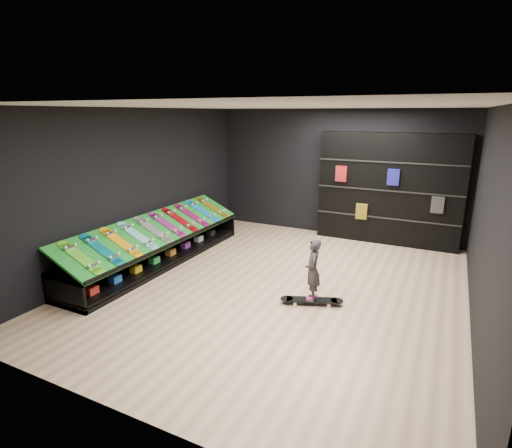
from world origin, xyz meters
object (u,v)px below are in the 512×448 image
at_px(display_rack, 160,250).
at_px(back_shelving, 389,189).
at_px(floor_skateboard, 312,302).
at_px(child, 312,282).

distance_m(display_rack, back_shelving, 5.17).
bearing_deg(back_shelving, display_rack, -139.12).
distance_m(floor_skateboard, child, 0.34).
relative_size(display_rack, back_shelving, 1.45).
height_order(display_rack, back_shelving, back_shelving).
xyz_separation_m(display_rack, floor_skateboard, (3.32, -0.41, -0.21)).
relative_size(back_shelving, floor_skateboard, 3.18).
bearing_deg(child, floor_skateboard, 0.00).
bearing_deg(child, back_shelving, 152.31).
distance_m(back_shelving, floor_skateboard, 3.96).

